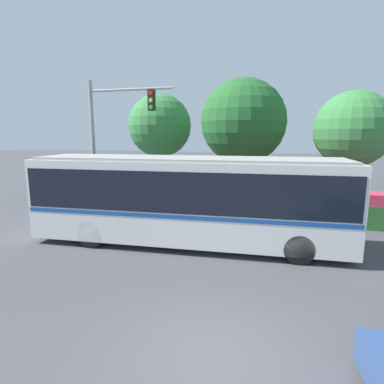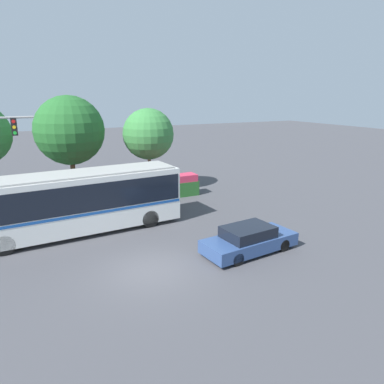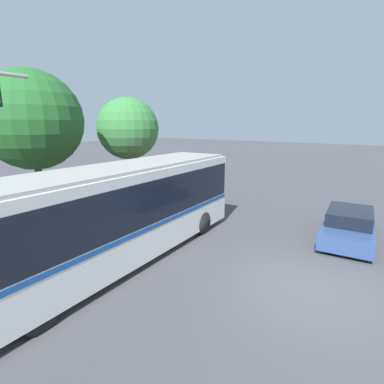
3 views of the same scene
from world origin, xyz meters
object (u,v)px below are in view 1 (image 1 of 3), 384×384
Objects in this scene: street_tree_left at (160,126)px; street_tree_right at (353,130)px; city_bus at (187,196)px; traffic_light_pole at (110,133)px; street_tree_centre at (243,122)px.

street_tree_left reaches higher than street_tree_right.
street_tree_right reaches higher than city_bus.
street_tree_left reaches higher than traffic_light_pole.
street_tree_left is at bearing 113.49° from city_bus.
street_tree_centre reaches higher than city_bus.
traffic_light_pole is at bearing -89.85° from street_tree_left.
street_tree_left reaches higher than city_bus.
street_tree_right is (11.35, -1.96, -0.31)m from street_tree_left.
city_bus is 1.80× the size of traffic_light_pole.
street_tree_right is at bearing -5.65° from street_tree_centre.
city_bus is at bearing -99.44° from street_tree_centre.
traffic_light_pole is at bearing -137.60° from street_tree_centre.
street_tree_right is at bearing -9.81° from street_tree_left.
street_tree_centre is at bearing -13.88° from street_tree_left.
street_tree_centre is 1.15× the size of street_tree_right.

